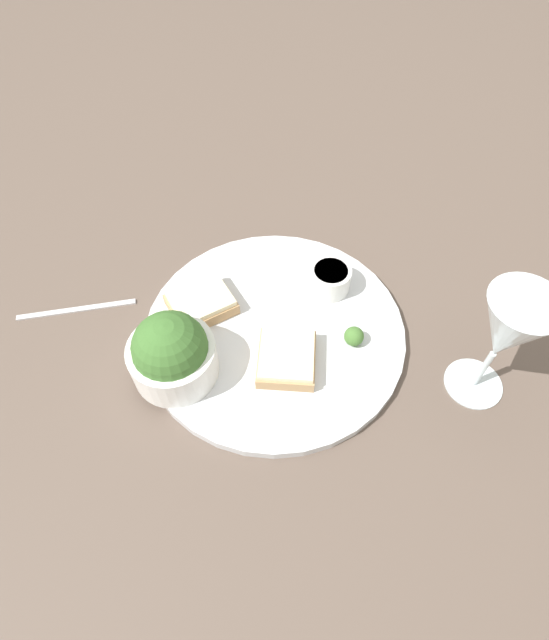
{
  "coord_description": "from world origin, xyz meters",
  "views": [
    {
      "loc": [
        0.32,
        0.22,
        0.57
      ],
      "look_at": [
        0.0,
        0.0,
        0.03
      ],
      "focal_mm": 28.0,
      "sensor_mm": 36.0,
      "label": 1
    }
  ],
  "objects_px": {
    "cheese_toast_near": "(201,303)",
    "cheese_toast_far": "(287,358)",
    "salad_bowl": "(172,353)",
    "sauce_ramekin": "(330,278)",
    "wine_glass": "(508,333)",
    "fork": "(76,309)"
  },
  "relations": [
    {
      "from": "salad_bowl",
      "to": "cheese_toast_near",
      "type": "height_order",
      "value": "salad_bowl"
    },
    {
      "from": "salad_bowl",
      "to": "cheese_toast_far",
      "type": "distance_m",
      "value": 0.14
    },
    {
      "from": "sauce_ramekin",
      "to": "wine_glass",
      "type": "xyz_separation_m",
      "value": [
        0.02,
        0.23,
        0.08
      ]
    },
    {
      "from": "sauce_ramekin",
      "to": "fork",
      "type": "xyz_separation_m",
      "value": [
        0.23,
        -0.28,
        -0.03
      ]
    },
    {
      "from": "cheese_toast_far",
      "to": "sauce_ramekin",
      "type": "bearing_deg",
      "value": -172.59
    },
    {
      "from": "salad_bowl",
      "to": "sauce_ramekin",
      "type": "relative_size",
      "value": 1.88
    },
    {
      "from": "cheese_toast_near",
      "to": "fork",
      "type": "bearing_deg",
      "value": -58.15
    },
    {
      "from": "fork",
      "to": "cheese_toast_far",
      "type": "bearing_deg",
      "value": 106.21
    },
    {
      "from": "cheese_toast_near",
      "to": "wine_glass",
      "type": "xyz_separation_m",
      "value": [
        -0.11,
        0.36,
        0.09
      ]
    },
    {
      "from": "cheese_toast_near",
      "to": "cheese_toast_far",
      "type": "xyz_separation_m",
      "value": [
        0.01,
        0.15,
        -0.0
      ]
    },
    {
      "from": "sauce_ramekin",
      "to": "cheese_toast_far",
      "type": "relative_size",
      "value": 0.54
    },
    {
      "from": "cheese_toast_near",
      "to": "wine_glass",
      "type": "bearing_deg",
      "value": 106.56
    },
    {
      "from": "cheese_toast_far",
      "to": "fork",
      "type": "xyz_separation_m",
      "value": [
        0.09,
        -0.3,
        -0.02
      ]
    },
    {
      "from": "sauce_ramekin",
      "to": "fork",
      "type": "height_order",
      "value": "sauce_ramekin"
    },
    {
      "from": "salad_bowl",
      "to": "sauce_ramekin",
      "type": "xyz_separation_m",
      "value": [
        -0.23,
        0.09,
        -0.02
      ]
    },
    {
      "from": "salad_bowl",
      "to": "cheese_toast_far",
      "type": "relative_size",
      "value": 1.02
    },
    {
      "from": "cheese_toast_near",
      "to": "fork",
      "type": "height_order",
      "value": "cheese_toast_near"
    },
    {
      "from": "salad_bowl",
      "to": "cheese_toast_far",
      "type": "xyz_separation_m",
      "value": [
        -0.09,
        0.11,
        -0.03
      ]
    },
    {
      "from": "salad_bowl",
      "to": "wine_glass",
      "type": "xyz_separation_m",
      "value": [
        -0.2,
        0.32,
        0.06
      ]
    },
    {
      "from": "cheese_toast_near",
      "to": "sauce_ramekin",
      "type": "bearing_deg",
      "value": 135.66
    },
    {
      "from": "cheese_toast_near",
      "to": "salad_bowl",
      "type": "bearing_deg",
      "value": 20.64
    },
    {
      "from": "salad_bowl",
      "to": "sauce_ramekin",
      "type": "distance_m",
      "value": 0.25
    }
  ]
}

